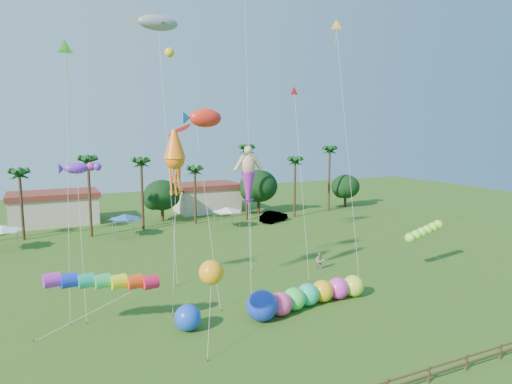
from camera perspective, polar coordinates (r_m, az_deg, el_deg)
name	(u,v)px	position (r m, az deg, el deg)	size (l,w,h in m)	color
ground	(323,348)	(31.65, 8.39, -18.74)	(160.00, 160.00, 0.00)	#285116
tree_line	(180,193)	(70.75, -9.48, -0.16)	(69.46, 8.91, 11.00)	#3A2819
buildings_row	(129,205)	(75.37, -15.60, -1.60)	(35.00, 7.00, 4.00)	beige
tent_row	(126,217)	(61.49, -15.98, -3.03)	(31.00, 4.00, 0.60)	white
car_b	(274,216)	(69.57, 2.24, -3.07)	(1.77, 5.08, 1.67)	#4C4C54
spectator_b	(320,261)	(46.94, 7.98, -8.54)	(0.86, 0.67, 1.78)	#A39688
caterpillar_inflatable	(304,296)	(37.20, 5.97, -12.86)	(11.43, 3.36, 2.32)	#F44090
blue_ball	(188,318)	(33.66, -8.53, -15.26)	(1.90, 1.90, 1.90)	blue
rainbow_tube	(123,286)	(33.71, -16.25, -11.22)	(9.61, 1.60, 3.80)	red
green_worm	(410,238)	(48.02, 18.69, -5.45)	(8.40, 1.26, 3.98)	#9CFD38
orange_ball_kite	(211,272)	(29.99, -5.61, -9.97)	(2.02, 2.88, 5.78)	#FFA114
merman_kite	(248,180)	(39.54, -0.98, 1.56)	(2.33, 3.99, 12.22)	#E1B380
fish_kite	(206,118)	(39.83, -6.33, 9.17)	(4.50, 7.11, 15.94)	red
shark_kite	(158,23)	(46.95, -12.15, 19.97)	(5.42, 7.41, 24.99)	gray
squid_kite	(175,160)	(37.08, -10.12, 4.00)	(2.49, 4.23, 14.21)	orange
lobster_kite	(77,168)	(38.03, -21.51, 2.78)	(3.36, 5.09, 11.73)	#762AD5
delta_kite_red	(295,96)	(45.04, 4.84, 11.84)	(1.10, 4.25, 18.19)	red
delta_kite_yellow	(337,31)	(47.69, 10.06, 19.16)	(1.10, 5.37, 24.65)	yellow
delta_kite_green	(65,52)	(39.11, -22.73, 15.79)	(1.73, 4.73, 20.85)	green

